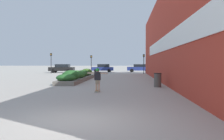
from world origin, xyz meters
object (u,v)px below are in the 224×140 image
object	(u,v)px
car_center_right	(103,68)
car_leftmost	(62,68)
traffic_light_right	(144,60)
traffic_light_far_left	(51,60)
trash_bin	(158,80)
skateboard	(98,91)
skateboarder	(98,77)
car_center_left	(140,68)
traffic_light_left	(91,61)

from	to	relation	value
car_center_right	car_leftmost	bearing A→B (deg)	117.56
traffic_light_right	traffic_light_far_left	world-z (taller)	traffic_light_far_left
car_leftmost	traffic_light_far_left	bearing A→B (deg)	164.15
trash_bin	skateboard	bearing A→B (deg)	-140.02
car_leftmost	traffic_light_right	world-z (taller)	traffic_light_right
skateboarder	skateboard	bearing A→B (deg)	-78.58
skateboard	trash_bin	world-z (taller)	trash_bin
car_center_left	traffic_light_far_left	distance (m)	16.81
skateboard	car_center_left	distance (m)	33.31
traffic_light_left	car_leftmost	bearing A→B (deg)	152.66
car_center_right	traffic_light_far_left	xyz separation A→B (m)	(-8.21, -7.18, 1.57)
skateboard	car_center_right	xyz separation A→B (m)	(-3.15, 33.69, 0.74)
car_leftmost	car_center_right	bearing A→B (deg)	-62.44
skateboard	car_center_left	size ratio (longest dim) A/B	0.12
skateboard	skateboarder	distance (m)	0.88
trash_bin	car_center_right	world-z (taller)	car_center_right
skateboarder	car_leftmost	bearing A→B (deg)	118.81
skateboard	traffic_light_left	bearing A→B (deg)	109.07
traffic_light_left	car_center_left	bearing A→B (deg)	36.21
traffic_light_left	skateboarder	bearing A→B (deg)	-80.56
skateboard	traffic_light_left	distance (m)	27.28
car_center_left	car_center_right	xyz separation A→B (m)	(-7.20, 0.63, -0.02)
skateboarder	car_leftmost	world-z (taller)	car_leftmost
skateboarder	traffic_light_far_left	size ratio (longest dim) A/B	0.40
car_center_left	car_center_right	distance (m)	7.22
skateboarder	car_center_right	bearing A→B (deg)	104.98
skateboarder	trash_bin	world-z (taller)	skateboarder
trash_bin	car_leftmost	bearing A→B (deg)	118.78
car_center_right	traffic_light_left	world-z (taller)	traffic_light_left
trash_bin	car_center_left	distance (m)	29.60
car_leftmost	skateboarder	bearing A→B (deg)	-160.82
traffic_light_right	car_center_right	bearing A→B (deg)	134.93
skateboarder	traffic_light_right	distance (m)	26.49
trash_bin	traffic_light_right	size ratio (longest dim) A/B	0.32
car_center_left	car_center_right	bearing A→B (deg)	85.02
traffic_light_far_left	traffic_light_left	bearing A→B (deg)	2.67
trash_bin	car_leftmost	size ratio (longest dim) A/B	0.23
skateboarder	traffic_light_left	size ratio (longest dim) A/B	0.45
skateboard	traffic_light_left	xyz separation A→B (m)	(-4.46, 26.83, 2.08)
trash_bin	traffic_light_left	bearing A→B (deg)	110.17
car_center_right	traffic_light_far_left	world-z (taller)	traffic_light_far_left
skateboarder	traffic_light_right	xyz separation A→B (m)	(4.44, 26.08, 1.28)
car_center_left	skateboarder	bearing A→B (deg)	173.03
skateboard	traffic_light_far_left	distance (m)	28.94
car_leftmost	car_center_left	size ratio (longest dim) A/B	0.96
traffic_light_far_left	trash_bin	bearing A→B (deg)	-56.10
car_leftmost	car_center_right	distance (m)	8.18
car_center_left	traffic_light_right	distance (m)	7.13
skateboard	trash_bin	bearing A→B (deg)	49.61
skateboarder	trash_bin	bearing A→B (deg)	49.61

